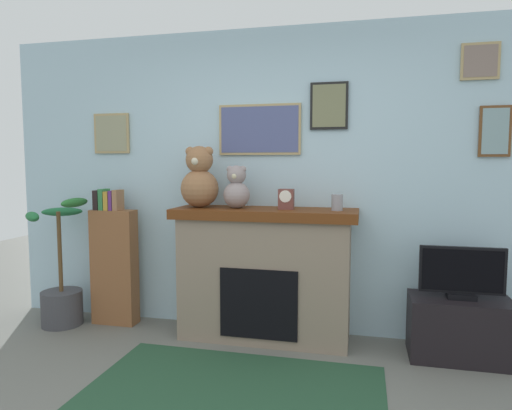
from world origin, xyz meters
TOP-DOWN VIEW (x-y plane):
  - back_wall at (0.00, 2.00)m, footprint 5.20×0.15m
  - fireplace at (-0.13, 1.71)m, footprint 1.50×0.52m
  - bookshelf at (-1.53, 1.74)m, footprint 0.40×0.16m
  - potted_plant at (-1.98, 1.59)m, footprint 0.53×0.63m
  - tv_stand at (1.37, 1.64)m, footprint 0.72×0.40m
  - television at (1.37, 1.64)m, footprint 0.60×0.14m
  - area_rug at (-0.13, 0.80)m, footprint 1.91×1.10m
  - candle_jar at (0.46, 1.69)m, footprint 0.09×0.09m
  - mantel_clock at (0.05, 1.69)m, footprint 0.12×0.09m
  - teddy_bear_brown at (-0.68, 1.69)m, footprint 0.32×0.32m
  - teddy_bear_tan at (-0.36, 1.69)m, footprint 0.22×0.22m

SIDE VIEW (x-z plane):
  - area_rug at x=-0.13m, z-range 0.00..0.01m
  - tv_stand at x=1.37m, z-range 0.00..0.46m
  - potted_plant at x=-1.98m, z-range -0.26..0.90m
  - fireplace at x=-0.13m, z-range 0.01..1.09m
  - bookshelf at x=-1.53m, z-range -0.05..1.18m
  - television at x=1.37m, z-range 0.45..0.84m
  - candle_jar at x=0.46m, z-range 1.09..1.22m
  - mantel_clock at x=0.05m, z-range 1.09..1.25m
  - teddy_bear_tan at x=-0.36m, z-range 1.07..1.42m
  - back_wall at x=0.00m, z-range 0.01..2.61m
  - teddy_bear_brown at x=-0.68m, z-range 1.06..1.58m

